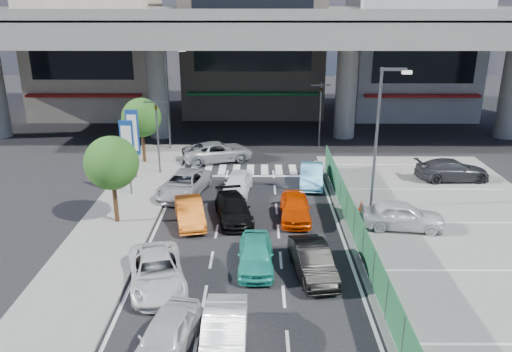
{
  "coord_description": "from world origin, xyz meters",
  "views": [
    {
      "loc": [
        0.57,
        -20.35,
        11.29
      ],
      "look_at": [
        0.43,
        6.36,
        1.86
      ],
      "focal_mm": 35.0,
      "sensor_mm": 36.0,
      "label": 1
    }
  ],
  "objects_px": {
    "sedan_black_mid": "(233,209)",
    "taxi_orange_right": "(295,207)",
    "signboard_near": "(128,148)",
    "signboard_far": "(133,135)",
    "tree_near": "(112,163)",
    "taxi_orange_left": "(190,212)",
    "traffic_cone": "(361,205)",
    "crossing_wagon_silver": "(218,152)",
    "wagon_silver_front_left": "(184,184)",
    "street_lamp_left": "(169,90)",
    "traffic_light_left": "(156,118)",
    "traffic_light_right": "(321,99)",
    "parked_sedan_dgrey": "(452,170)",
    "taxi_teal_mid": "(256,254)",
    "tree_far": "(141,118)",
    "hatch_black_mid_right": "(313,261)",
    "sedan_white_mid_left": "(157,272)",
    "van_white_back_left": "(166,336)",
    "street_lamp_right": "(380,128)",
    "hatch_white_back_mid": "(224,335)",
    "kei_truck_front_right": "(311,175)",
    "sedan_white_front_mid": "(238,183)",
    "parked_sedan_white": "(402,215)"
  },
  "relations": [
    {
      "from": "sedan_black_mid",
      "to": "taxi_orange_right",
      "type": "relative_size",
      "value": 1.07
    },
    {
      "from": "taxi_teal_mid",
      "to": "wagon_silver_front_left",
      "type": "distance_m",
      "value": 9.86
    },
    {
      "from": "taxi_orange_left",
      "to": "sedan_black_mid",
      "type": "relative_size",
      "value": 0.92
    },
    {
      "from": "taxi_orange_right",
      "to": "street_lamp_left",
      "type": "bearing_deg",
      "value": 124.71
    },
    {
      "from": "hatch_black_mid_right",
      "to": "traffic_cone",
      "type": "xyz_separation_m",
      "value": [
        3.48,
        6.94,
        -0.29
      ]
    },
    {
      "from": "sedan_black_mid",
      "to": "parked_sedan_white",
      "type": "relative_size",
      "value": 1.0
    },
    {
      "from": "sedan_white_mid_left",
      "to": "traffic_light_right",
      "type": "bearing_deg",
      "value": 51.71
    },
    {
      "from": "parked_sedan_white",
      "to": "van_white_back_left",
      "type": "bearing_deg",
      "value": 140.49
    },
    {
      "from": "tree_near",
      "to": "street_lamp_right",
      "type": "bearing_deg",
      "value": 8.03
    },
    {
      "from": "traffic_light_right",
      "to": "taxi_teal_mid",
      "type": "height_order",
      "value": "traffic_light_right"
    },
    {
      "from": "taxi_teal_mid",
      "to": "hatch_black_mid_right",
      "type": "xyz_separation_m",
      "value": [
        2.46,
        -0.64,
        0.01
      ]
    },
    {
      "from": "crossing_wagon_silver",
      "to": "tree_near",
      "type": "bearing_deg",
      "value": 138.01
    },
    {
      "from": "signboard_near",
      "to": "parked_sedan_dgrey",
      "type": "height_order",
      "value": "signboard_near"
    },
    {
      "from": "street_lamp_left",
      "to": "sedan_white_mid_left",
      "type": "distance_m",
      "value": 20.77
    },
    {
      "from": "parked_sedan_white",
      "to": "signboard_far",
      "type": "bearing_deg",
      "value": 71.54
    },
    {
      "from": "sedan_white_front_mid",
      "to": "kei_truck_front_right",
      "type": "bearing_deg",
      "value": 24.14
    },
    {
      "from": "street_lamp_left",
      "to": "tree_near",
      "type": "bearing_deg",
      "value": -92.76
    },
    {
      "from": "street_lamp_right",
      "to": "wagon_silver_front_left",
      "type": "bearing_deg",
      "value": 168.97
    },
    {
      "from": "street_lamp_left",
      "to": "crossing_wagon_silver",
      "type": "distance_m",
      "value": 6.34
    },
    {
      "from": "traffic_light_left",
      "to": "taxi_teal_mid",
      "type": "distance_m",
      "value": 14.64
    },
    {
      "from": "sedan_black_mid",
      "to": "kei_truck_front_right",
      "type": "distance_m",
      "value": 7.2
    },
    {
      "from": "van_white_back_left",
      "to": "parked_sedan_dgrey",
      "type": "bearing_deg",
      "value": 58.84
    },
    {
      "from": "taxi_orange_right",
      "to": "traffic_cone",
      "type": "bearing_deg",
      "value": 16.7
    },
    {
      "from": "traffic_light_left",
      "to": "tree_far",
      "type": "distance_m",
      "value": 3.02
    },
    {
      "from": "signboard_near",
      "to": "signboard_far",
      "type": "bearing_deg",
      "value": 97.59
    },
    {
      "from": "tree_near",
      "to": "taxi_orange_left",
      "type": "height_order",
      "value": "tree_near"
    },
    {
      "from": "kei_truck_front_right",
      "to": "van_white_back_left",
      "type": "bearing_deg",
      "value": -106.11
    },
    {
      "from": "hatch_white_back_mid",
      "to": "crossing_wagon_silver",
      "type": "height_order",
      "value": "crossing_wagon_silver"
    },
    {
      "from": "crossing_wagon_silver",
      "to": "parked_sedan_white",
      "type": "height_order",
      "value": "parked_sedan_white"
    },
    {
      "from": "wagon_silver_front_left",
      "to": "signboard_near",
      "type": "bearing_deg",
      "value": -163.96
    },
    {
      "from": "kei_truck_front_right",
      "to": "crossing_wagon_silver",
      "type": "distance_m",
      "value": 8.21
    },
    {
      "from": "signboard_far",
      "to": "sedan_white_front_mid",
      "type": "distance_m",
      "value": 7.73
    },
    {
      "from": "street_lamp_left",
      "to": "sedan_white_mid_left",
      "type": "height_order",
      "value": "street_lamp_left"
    },
    {
      "from": "street_lamp_left",
      "to": "kei_truck_front_right",
      "type": "xyz_separation_m",
      "value": [
        10.3,
        -8.07,
        -4.1
      ]
    },
    {
      "from": "taxi_teal_mid",
      "to": "crossing_wagon_silver",
      "type": "bearing_deg",
      "value": 100.13
    },
    {
      "from": "traffic_light_left",
      "to": "taxi_teal_mid",
      "type": "bearing_deg",
      "value": -62.23
    },
    {
      "from": "van_white_back_left",
      "to": "traffic_cone",
      "type": "bearing_deg",
      "value": 65.09
    },
    {
      "from": "signboard_near",
      "to": "sedan_white_mid_left",
      "type": "xyz_separation_m",
      "value": [
        3.55,
        -10.18,
        -2.4
      ]
    },
    {
      "from": "kei_truck_front_right",
      "to": "tree_near",
      "type": "bearing_deg",
      "value": -146.06
    },
    {
      "from": "van_white_back_left",
      "to": "sedan_black_mid",
      "type": "height_order",
      "value": "van_white_back_left"
    },
    {
      "from": "traffic_light_left",
      "to": "street_lamp_left",
      "type": "height_order",
      "value": "street_lamp_left"
    },
    {
      "from": "crossing_wagon_silver",
      "to": "signboard_near",
      "type": "bearing_deg",
      "value": 126.4
    },
    {
      "from": "tree_near",
      "to": "sedan_white_mid_left",
      "type": "relative_size",
      "value": 1.01
    },
    {
      "from": "traffic_light_left",
      "to": "traffic_light_right",
      "type": "bearing_deg",
      "value": 30.89
    },
    {
      "from": "street_lamp_right",
      "to": "taxi_teal_mid",
      "type": "xyz_separation_m",
      "value": [
        -6.72,
        -6.63,
        -4.11
      ]
    },
    {
      "from": "street_lamp_right",
      "to": "hatch_white_back_mid",
      "type": "bearing_deg",
      "value": -122.06
    },
    {
      "from": "sedan_white_mid_left",
      "to": "taxi_orange_left",
      "type": "xyz_separation_m",
      "value": [
        0.55,
        6.22,
        -0.02
      ]
    },
    {
      "from": "taxi_orange_left",
      "to": "wagon_silver_front_left",
      "type": "xyz_separation_m",
      "value": [
        -0.89,
        4.14,
        0.04
      ]
    },
    {
      "from": "signboard_near",
      "to": "crossing_wagon_silver",
      "type": "height_order",
      "value": "signboard_near"
    },
    {
      "from": "sedan_black_mid",
      "to": "kei_truck_front_right",
      "type": "bearing_deg",
      "value": 37.05
    }
  ]
}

